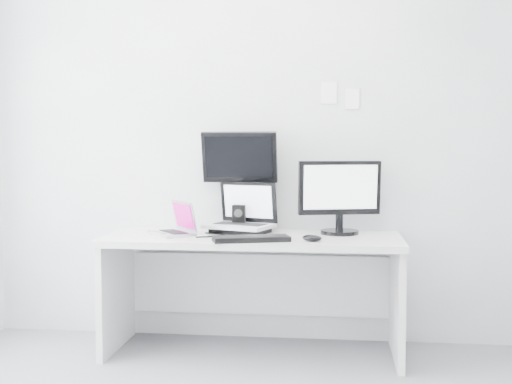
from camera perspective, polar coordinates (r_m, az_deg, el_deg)
back_wall at (r=4.40m, az=0.31°, el=4.89°), size 3.60×0.00×3.60m
desk at (r=4.15m, az=-0.24°, el=-8.76°), size 1.80×0.70×0.73m
macbook at (r=4.14m, az=-7.19°, el=-2.17°), size 0.35×0.36×0.22m
speaker at (r=4.33m, az=-1.44°, el=-2.21°), size 0.10×0.10×0.17m
dell_laptop at (r=4.20m, az=-1.44°, el=-1.29°), size 0.48×0.42×0.33m
rear_monitor at (r=4.32m, az=-1.37°, el=1.05°), size 0.49×0.18×0.66m
samsung_monitor at (r=4.18m, az=7.18°, el=-0.35°), size 0.56×0.36×0.47m
keyboard at (r=3.86m, az=-0.42°, el=-4.00°), size 0.47×0.28×0.03m
mouse at (r=3.86m, az=4.79°, el=-3.93°), size 0.14×0.12×0.04m
wall_note_0 at (r=4.38m, az=6.23°, el=8.41°), size 0.10×0.00×0.14m
wall_note_1 at (r=4.37m, az=8.21°, el=7.87°), size 0.09×0.00×0.13m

